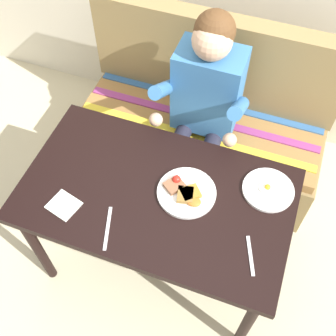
{
  "coord_description": "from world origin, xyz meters",
  "views": [
    {
      "loc": [
        0.38,
        -0.89,
        2.3
      ],
      "look_at": [
        0.0,
        0.15,
        0.72
      ],
      "focal_mm": 44.88,
      "sensor_mm": 36.0,
      "label": 1
    }
  ],
  "objects_px": {
    "plate_breakfast": "(186,192)",
    "fork": "(250,256)",
    "couch": "(202,128)",
    "table": "(157,202)",
    "person": "(204,102)",
    "knife": "(108,228)",
    "plate_eggs": "(268,190)",
    "napkin": "(64,205)"
  },
  "relations": [
    {
      "from": "table",
      "to": "plate_eggs",
      "type": "distance_m",
      "value": 0.5
    },
    {
      "from": "plate_breakfast",
      "to": "plate_eggs",
      "type": "height_order",
      "value": "plate_breakfast"
    },
    {
      "from": "knife",
      "to": "plate_breakfast",
      "type": "bearing_deg",
      "value": 30.03
    },
    {
      "from": "napkin",
      "to": "plate_eggs",
      "type": "bearing_deg",
      "value": 24.86
    },
    {
      "from": "plate_eggs",
      "to": "napkin",
      "type": "bearing_deg",
      "value": -155.14
    },
    {
      "from": "couch",
      "to": "napkin",
      "type": "bearing_deg",
      "value": -110.14
    },
    {
      "from": "table",
      "to": "plate_breakfast",
      "type": "relative_size",
      "value": 4.61
    },
    {
      "from": "plate_eggs",
      "to": "fork",
      "type": "xyz_separation_m",
      "value": [
        -0.0,
        -0.33,
        -0.01
      ]
    },
    {
      "from": "plate_eggs",
      "to": "person",
      "type": "bearing_deg",
      "value": 135.97
    },
    {
      "from": "plate_breakfast",
      "to": "napkin",
      "type": "bearing_deg",
      "value": -153.49
    },
    {
      "from": "knife",
      "to": "plate_eggs",
      "type": "bearing_deg",
      "value": 17.71
    },
    {
      "from": "couch",
      "to": "napkin",
      "type": "height_order",
      "value": "couch"
    },
    {
      "from": "table",
      "to": "couch",
      "type": "height_order",
      "value": "couch"
    },
    {
      "from": "couch",
      "to": "table",
      "type": "bearing_deg",
      "value": -90.0
    },
    {
      "from": "table",
      "to": "knife",
      "type": "bearing_deg",
      "value": -119.02
    },
    {
      "from": "plate_breakfast",
      "to": "fork",
      "type": "height_order",
      "value": "plate_breakfast"
    },
    {
      "from": "couch",
      "to": "plate_breakfast",
      "type": "xyz_separation_m",
      "value": [
        0.12,
        -0.72,
        0.41
      ]
    },
    {
      "from": "table",
      "to": "person",
      "type": "height_order",
      "value": "person"
    },
    {
      "from": "plate_breakfast",
      "to": "knife",
      "type": "xyz_separation_m",
      "value": [
        -0.25,
        -0.27,
        -0.01
      ]
    },
    {
      "from": "couch",
      "to": "fork",
      "type": "distance_m",
      "value": 1.1
    },
    {
      "from": "napkin",
      "to": "fork",
      "type": "bearing_deg",
      "value": 3.46
    },
    {
      "from": "plate_eggs",
      "to": "knife",
      "type": "xyz_separation_m",
      "value": [
        -0.59,
        -0.41,
        -0.01
      ]
    },
    {
      "from": "napkin",
      "to": "fork",
      "type": "relative_size",
      "value": 0.74
    },
    {
      "from": "couch",
      "to": "plate_eggs",
      "type": "xyz_separation_m",
      "value": [
        0.46,
        -0.59,
        0.41
      ]
    },
    {
      "from": "plate_breakfast",
      "to": "plate_eggs",
      "type": "bearing_deg",
      "value": 22.46
    },
    {
      "from": "plate_breakfast",
      "to": "plate_eggs",
      "type": "xyz_separation_m",
      "value": [
        0.34,
        0.14,
        -0.01
      ]
    },
    {
      "from": "fork",
      "to": "person",
      "type": "bearing_deg",
      "value": 99.04
    },
    {
      "from": "knife",
      "to": "table",
      "type": "bearing_deg",
      "value": 43.7
    },
    {
      "from": "napkin",
      "to": "plate_breakfast",
      "type": "bearing_deg",
      "value": 26.51
    },
    {
      "from": "napkin",
      "to": "fork",
      "type": "height_order",
      "value": "napkin"
    },
    {
      "from": "couch",
      "to": "fork",
      "type": "height_order",
      "value": "couch"
    },
    {
      "from": "table",
      "to": "plate_breakfast",
      "type": "distance_m",
      "value": 0.16
    },
    {
      "from": "plate_eggs",
      "to": "napkin",
      "type": "xyz_separation_m",
      "value": [
        -0.81,
        -0.38,
        -0.01
      ]
    },
    {
      "from": "table",
      "to": "couch",
      "type": "xyz_separation_m",
      "value": [
        0.0,
        0.76,
        -0.32
      ]
    },
    {
      "from": "couch",
      "to": "knife",
      "type": "distance_m",
      "value": 1.08
    },
    {
      "from": "person",
      "to": "knife",
      "type": "height_order",
      "value": "person"
    },
    {
      "from": "table",
      "to": "person",
      "type": "bearing_deg",
      "value": 86.65
    },
    {
      "from": "person",
      "to": "knife",
      "type": "distance_m",
      "value": 0.84
    },
    {
      "from": "plate_eggs",
      "to": "fork",
      "type": "bearing_deg",
      "value": -90.03
    },
    {
      "from": "napkin",
      "to": "knife",
      "type": "relative_size",
      "value": 0.63
    },
    {
      "from": "napkin",
      "to": "person",
      "type": "bearing_deg",
      "value": 63.8
    },
    {
      "from": "knife",
      "to": "person",
      "type": "bearing_deg",
      "value": 61.5
    }
  ]
}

